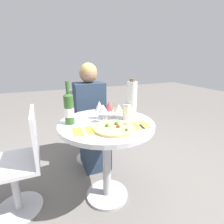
{
  "coord_description": "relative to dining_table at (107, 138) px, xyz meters",
  "views": [
    {
      "loc": [
        -0.47,
        -1.27,
        1.26
      ],
      "look_at": [
        0.03,
        -0.05,
        0.85
      ],
      "focal_mm": 28.0,
      "sensor_mm": 36.0,
      "label": 1
    }
  ],
  "objects": [
    {
      "name": "chair_empty_side",
      "position": [
        -0.7,
        0.14,
        -0.17
      ],
      "size": [
        0.43,
        0.43,
        0.87
      ],
      "rotation": [
        0.0,
        0.0,
        1.57
      ],
      "color": "silver",
      "rests_on": "ground_plane"
    },
    {
      "name": "pizza_large",
      "position": [
        0.01,
        -0.16,
        0.16
      ],
      "size": [
        0.31,
        0.31,
        0.05
      ],
      "color": "#DBB26B",
      "rests_on": "dining_table"
    },
    {
      "name": "dining_table",
      "position": [
        0.0,
        0.0,
        0.0
      ],
      "size": [
        0.79,
        0.79,
        0.75
      ],
      "color": "#B2B2B7",
      "rests_on": "ground_plane"
    },
    {
      "name": "tall_carafe",
      "position": [
        0.24,
        0.01,
        0.31
      ],
      "size": [
        0.09,
        0.09,
        0.35
      ],
      "color": "silver",
      "rests_on": "dining_table"
    },
    {
      "name": "sugar_shaker",
      "position": [
        0.19,
        0.0,
        0.22
      ],
      "size": [
        0.07,
        0.07,
        0.14
      ],
      "color": "silver",
      "rests_on": "dining_table"
    },
    {
      "name": "wine_glass_front_left",
      "position": [
        -0.02,
        0.01,
        0.26
      ],
      "size": [
        0.08,
        0.08,
        0.15
      ],
      "color": "silver",
      "rests_on": "dining_table"
    },
    {
      "name": "chair_behind_diner",
      "position": [
        0.04,
        0.75,
        -0.17
      ],
      "size": [
        0.43,
        0.43,
        0.87
      ],
      "rotation": [
        0.0,
        0.0,
        3.14
      ],
      "color": "silver",
      "rests_on": "ground_plane"
    },
    {
      "name": "wine_glass_center",
      "position": [
        0.05,
        0.06,
        0.26
      ],
      "size": [
        0.07,
        0.07,
        0.15
      ],
      "color": "silver",
      "rests_on": "dining_table"
    },
    {
      "name": "place_setting_left",
      "position": [
        -0.22,
        -0.11,
        0.15
      ],
      "size": [
        0.16,
        0.19,
        0.01
      ],
      "color": "yellow",
      "rests_on": "dining_table"
    },
    {
      "name": "wine_glass_back_right",
      "position": [
        0.12,
        0.11,
        0.26
      ],
      "size": [
        0.07,
        0.07,
        0.16
      ],
      "color": "silver",
      "rests_on": "dining_table"
    },
    {
      "name": "place_setting_right",
      "position": [
        0.21,
        -0.17,
        0.15
      ],
      "size": [
        0.17,
        0.19,
        0.01
      ],
      "color": "yellow",
      "rests_on": "dining_table"
    },
    {
      "name": "wine_bottle",
      "position": [
        -0.28,
        0.08,
        0.28
      ],
      "size": [
        0.08,
        0.08,
        0.34
      ],
      "color": "#2D5623",
      "rests_on": "dining_table"
    },
    {
      "name": "wine_glass_front_right",
      "position": [
        0.12,
        0.01,
        0.25
      ],
      "size": [
        0.08,
        0.08,
        0.14
      ],
      "color": "silver",
      "rests_on": "dining_table"
    },
    {
      "name": "seated_diner",
      "position": [
        0.04,
        0.61,
        -0.04
      ],
      "size": [
        0.35,
        0.46,
        1.2
      ],
      "rotation": [
        0.0,
        0.0,
        3.14
      ],
      "color": "#28384C",
      "rests_on": "ground_plane"
    },
    {
      "name": "wine_glass_back_left",
      "position": [
        -0.02,
        0.11,
        0.26
      ],
      "size": [
        0.08,
        0.08,
        0.16
      ],
      "color": "silver",
      "rests_on": "dining_table"
    },
    {
      "name": "ground_plane",
      "position": [
        0.0,
        0.0,
        -0.6
      ],
      "size": [
        12.0,
        12.0,
        0.0
      ],
      "primitive_type": "plane",
      "color": "slate",
      "rests_on": "ground"
    }
  ]
}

